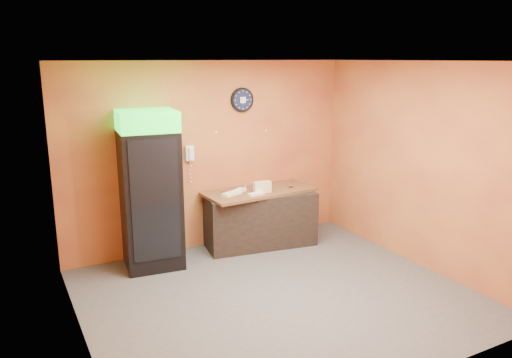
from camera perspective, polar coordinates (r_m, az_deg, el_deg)
floor at (r=6.29m, az=2.38°, el=-13.13°), size 4.50×4.50×0.00m
back_wall at (r=7.54m, az=-5.23°, el=2.67°), size 4.50×0.02×2.80m
left_wall at (r=5.07m, az=-20.00°, el=-3.59°), size 0.02×4.00×2.80m
right_wall at (r=7.17m, az=18.20°, el=1.46°), size 0.02×4.00×2.80m
ceiling at (r=5.61m, az=2.67°, el=13.32°), size 4.50×4.00×0.02m
beverage_cooler at (r=6.91m, az=-11.86°, el=-1.50°), size 0.84×0.84×2.16m
prep_counter at (r=7.73m, az=0.38°, el=-4.54°), size 1.75×0.97×0.83m
wall_clock at (r=7.62m, az=-1.60°, el=9.04°), size 0.37×0.06×0.37m
wall_phone at (r=7.35m, az=-7.60°, el=2.93°), size 0.12×0.10×0.22m
butcher_paper at (r=7.61m, az=0.38°, el=-1.42°), size 1.75×0.86×0.04m
sub_roll_stack at (r=7.45m, az=0.74°, el=-0.92°), size 0.27×0.12×0.17m
wrapped_sandwich_left at (r=7.33m, az=-2.79°, el=-1.67°), size 0.33×0.23×0.04m
wrapped_sandwich_mid at (r=7.32m, az=0.01°, el=-1.72°), size 0.26×0.13×0.04m
wrapped_sandwich_right at (r=7.48m, az=-2.02°, el=-1.38°), size 0.31×0.26×0.04m
kitchen_tool at (r=7.64m, az=-1.15°, el=-0.95°), size 0.07×0.07×0.07m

